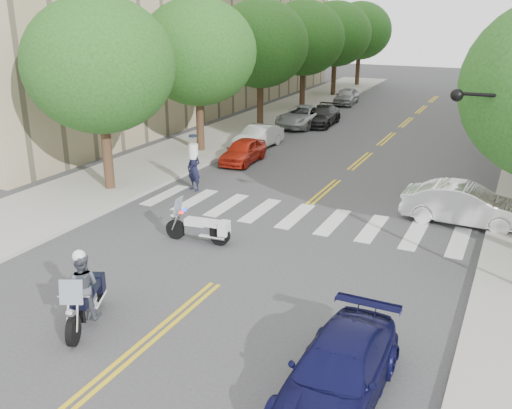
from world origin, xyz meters
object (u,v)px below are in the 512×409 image
Objects in this scene: officer_standing at (194,168)px; convertible at (465,205)px; motorcycle_police at (84,291)px; sedan_blue at (338,372)px; motorcycle_parked at (203,228)px.

convertible is at bearing 19.82° from officer_standing.
sedan_blue is (6.91, -0.14, -0.27)m from motorcycle_police.
sedan_blue is at bearing -31.45° from officer_standing.
convertible is (11.52, 0.78, -0.26)m from officer_standing.
officer_standing reaches higher than convertible.
convertible is (8.07, 5.88, 0.22)m from motorcycle_parked.
convertible is at bearing 85.05° from sedan_blue.
officer_standing is 0.45× the size of sedan_blue.
motorcycle_parked is 0.52× the size of convertible.
officer_standing is at bearing 95.46° from convertible.
motorcycle_police is at bearing -56.89° from officer_standing.
convertible is 1.01× the size of sedan_blue.
motorcycle_police is 11.61m from officer_standing.
sedan_blue is at bearing 175.94° from convertible.
sedan_blue is (-1.19, -12.02, -0.10)m from convertible.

